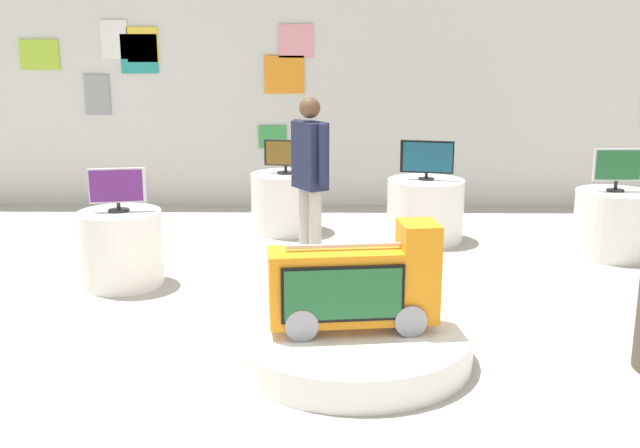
{
  "coord_description": "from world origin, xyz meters",
  "views": [
    {
      "loc": [
        0.06,
        -4.97,
        2.16
      ],
      "look_at": [
        -0.01,
        0.27,
        0.89
      ],
      "focal_mm": 41.5,
      "sensor_mm": 36.0,
      "label": 1
    }
  ],
  "objects_px": {
    "tv_on_center_rear": "(427,158)",
    "display_pedestal_far_right": "(612,224)",
    "tv_on_right_rear": "(117,188)",
    "shopper_browsing_near_truck": "(310,171)",
    "display_pedestal_center_rear": "(425,210)",
    "tv_on_left_rear": "(286,155)",
    "novelty_firetruck_tv": "(356,287)",
    "display_pedestal_left_rear": "(286,202)",
    "tv_on_far_right": "(618,167)",
    "main_display_pedestal": "(352,344)",
    "display_pedestal_right_rear": "(121,248)"
  },
  "relations": [
    {
      "from": "tv_on_right_rear",
      "to": "main_display_pedestal",
      "type": "bearing_deg",
      "value": -38.44
    },
    {
      "from": "main_display_pedestal",
      "to": "tv_on_left_rear",
      "type": "height_order",
      "value": "tv_on_left_rear"
    },
    {
      "from": "display_pedestal_left_rear",
      "to": "tv_on_center_rear",
      "type": "relative_size",
      "value": 1.42
    },
    {
      "from": "novelty_firetruck_tv",
      "to": "tv_on_center_rear",
      "type": "height_order",
      "value": "tv_on_center_rear"
    },
    {
      "from": "display_pedestal_center_rear",
      "to": "tv_on_right_rear",
      "type": "height_order",
      "value": "tv_on_right_rear"
    },
    {
      "from": "display_pedestal_center_rear",
      "to": "tv_on_center_rear",
      "type": "distance_m",
      "value": 0.59
    },
    {
      "from": "novelty_firetruck_tv",
      "to": "tv_on_center_rear",
      "type": "bearing_deg",
      "value": 74.91
    },
    {
      "from": "display_pedestal_left_rear",
      "to": "tv_on_right_rear",
      "type": "distance_m",
      "value": 2.54
    },
    {
      "from": "tv_on_right_rear",
      "to": "shopper_browsing_near_truck",
      "type": "relative_size",
      "value": 0.3
    },
    {
      "from": "tv_on_far_right",
      "to": "tv_on_left_rear",
      "type": "bearing_deg",
      "value": 163.54
    },
    {
      "from": "display_pedestal_center_rear",
      "to": "display_pedestal_right_rear",
      "type": "height_order",
      "value": "same"
    },
    {
      "from": "tv_on_left_rear",
      "to": "tv_on_center_rear",
      "type": "distance_m",
      "value": 1.64
    },
    {
      "from": "main_display_pedestal",
      "to": "tv_on_center_rear",
      "type": "bearing_deg",
      "value": 74.52
    },
    {
      "from": "tv_on_left_rear",
      "to": "display_pedestal_center_rear",
      "type": "relative_size",
      "value": 0.59
    },
    {
      "from": "display_pedestal_left_rear",
      "to": "shopper_browsing_near_truck",
      "type": "relative_size",
      "value": 0.49
    },
    {
      "from": "tv_on_center_rear",
      "to": "display_pedestal_far_right",
      "type": "xyz_separation_m",
      "value": [
        1.87,
        -0.64,
        -0.59
      ]
    },
    {
      "from": "novelty_firetruck_tv",
      "to": "tv_on_right_rear",
      "type": "bearing_deg",
      "value": 141.8
    },
    {
      "from": "display_pedestal_right_rear",
      "to": "shopper_browsing_near_truck",
      "type": "xyz_separation_m",
      "value": [
        1.72,
        0.49,
        0.64
      ]
    },
    {
      "from": "tv_on_far_right",
      "to": "shopper_browsing_near_truck",
      "type": "xyz_separation_m",
      "value": [
        -3.14,
        -0.52,
        0.04
      ]
    },
    {
      "from": "display_pedestal_center_rear",
      "to": "display_pedestal_far_right",
      "type": "relative_size",
      "value": 1.11
    },
    {
      "from": "novelty_firetruck_tv",
      "to": "display_pedestal_left_rear",
      "type": "relative_size",
      "value": 1.44
    },
    {
      "from": "novelty_firetruck_tv",
      "to": "display_pedestal_right_rear",
      "type": "bearing_deg",
      "value": 141.72
    },
    {
      "from": "display_pedestal_center_rear",
      "to": "shopper_browsing_near_truck",
      "type": "distance_m",
      "value": 1.84
    },
    {
      "from": "display_pedestal_center_rear",
      "to": "novelty_firetruck_tv",
      "type": "bearing_deg",
      "value": -105.05
    },
    {
      "from": "display_pedestal_center_rear",
      "to": "shopper_browsing_near_truck",
      "type": "relative_size",
      "value": 0.51
    },
    {
      "from": "tv_on_left_rear",
      "to": "display_pedestal_far_right",
      "type": "relative_size",
      "value": 0.65
    },
    {
      "from": "novelty_firetruck_tv",
      "to": "tv_on_left_rear",
      "type": "relative_size",
      "value": 2.36
    },
    {
      "from": "shopper_browsing_near_truck",
      "to": "main_display_pedestal",
      "type": "bearing_deg",
      "value": -80.61
    },
    {
      "from": "novelty_firetruck_tv",
      "to": "tv_on_far_right",
      "type": "distance_m",
      "value": 3.86
    },
    {
      "from": "novelty_firetruck_tv",
      "to": "shopper_browsing_near_truck",
      "type": "relative_size",
      "value": 0.71
    },
    {
      "from": "tv_on_left_rear",
      "to": "display_pedestal_center_rear",
      "type": "xyz_separation_m",
      "value": [
        1.6,
        -0.38,
        -0.56
      ]
    },
    {
      "from": "tv_on_left_rear",
      "to": "shopper_browsing_near_truck",
      "type": "height_order",
      "value": "shopper_browsing_near_truck"
    },
    {
      "from": "tv_on_left_rear",
      "to": "novelty_firetruck_tv",
      "type": "bearing_deg",
      "value": -79.21
    },
    {
      "from": "tv_on_far_right",
      "to": "tv_on_right_rear",
      "type": "bearing_deg",
      "value": -168.17
    },
    {
      "from": "display_pedestal_center_rear",
      "to": "tv_on_far_right",
      "type": "relative_size",
      "value": 1.75
    },
    {
      "from": "tv_on_right_rear",
      "to": "display_pedestal_far_right",
      "type": "relative_size",
      "value": 0.64
    },
    {
      "from": "tv_on_right_rear",
      "to": "shopper_browsing_near_truck",
      "type": "bearing_deg",
      "value": 16.07
    },
    {
      "from": "novelty_firetruck_tv",
      "to": "display_pedestal_far_right",
      "type": "distance_m",
      "value": 3.85
    },
    {
      "from": "main_display_pedestal",
      "to": "display_pedestal_left_rear",
      "type": "height_order",
      "value": "display_pedestal_left_rear"
    },
    {
      "from": "main_display_pedestal",
      "to": "tv_on_far_right",
      "type": "height_order",
      "value": "tv_on_far_right"
    },
    {
      "from": "tv_on_right_rear",
      "to": "display_pedestal_far_right",
      "type": "height_order",
      "value": "tv_on_right_rear"
    },
    {
      "from": "display_pedestal_left_rear",
      "to": "tv_on_right_rear",
      "type": "relative_size",
      "value": 1.65
    },
    {
      "from": "novelty_firetruck_tv",
      "to": "shopper_browsing_near_truck",
      "type": "distance_m",
      "value": 2.23
    },
    {
      "from": "display_pedestal_far_right",
      "to": "shopper_browsing_near_truck",
      "type": "relative_size",
      "value": 0.46
    },
    {
      "from": "tv_on_center_rear",
      "to": "display_pedestal_center_rear",
      "type": "bearing_deg",
      "value": 103.72
    },
    {
      "from": "tv_on_center_rear",
      "to": "display_pedestal_right_rear",
      "type": "distance_m",
      "value": 3.47
    },
    {
      "from": "display_pedestal_far_right",
      "to": "shopper_browsing_near_truck",
      "type": "distance_m",
      "value": 3.24
    },
    {
      "from": "display_pedestal_center_rear",
      "to": "tv_on_center_rear",
      "type": "xyz_separation_m",
      "value": [
        0.0,
        -0.0,
        0.59
      ]
    },
    {
      "from": "main_display_pedestal",
      "to": "display_pedestal_right_rear",
      "type": "height_order",
      "value": "display_pedestal_right_rear"
    },
    {
      "from": "shopper_browsing_near_truck",
      "to": "tv_on_far_right",
      "type": "bearing_deg",
      "value": 9.45
    }
  ]
}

